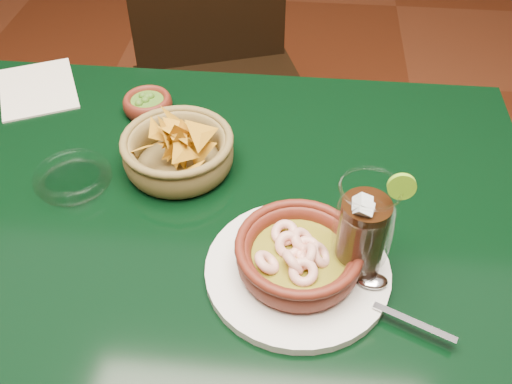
# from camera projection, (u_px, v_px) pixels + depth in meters

# --- Properties ---
(dining_table) EXTENTS (1.20, 0.80, 0.75)m
(dining_table) POSITION_uv_depth(u_px,v_px,m) (177.00, 244.00, 0.99)
(dining_table) COLOR black
(dining_table) RESTS_ON ground
(dining_chair) EXTENTS (0.59, 0.59, 1.00)m
(dining_chair) POSITION_uv_depth(u_px,v_px,m) (220.00, 74.00, 1.58)
(dining_chair) COLOR black
(dining_chair) RESTS_ON ground
(shrimp_plate) EXTENTS (0.34, 0.27, 0.08)m
(shrimp_plate) POSITION_uv_depth(u_px,v_px,m) (299.00, 259.00, 0.80)
(shrimp_plate) COLOR silver
(shrimp_plate) RESTS_ON dining_table
(chip_basket) EXTENTS (0.22, 0.22, 0.12)m
(chip_basket) POSITION_uv_depth(u_px,v_px,m) (178.00, 151.00, 0.97)
(chip_basket) COLOR olive
(chip_basket) RESTS_ON dining_table
(guacamole_ramekin) EXTENTS (0.11, 0.11, 0.04)m
(guacamole_ramekin) POSITION_uv_depth(u_px,v_px,m) (148.00, 104.00, 1.10)
(guacamole_ramekin) COLOR #4E190F
(guacamole_ramekin) RESTS_ON dining_table
(cola_drink) EXTENTS (0.17, 0.17, 0.19)m
(cola_drink) POSITION_uv_depth(u_px,v_px,m) (362.00, 233.00, 0.77)
(cola_drink) COLOR white
(cola_drink) RESTS_ON dining_table
(glass_ashtray) EXTENTS (0.14, 0.14, 0.03)m
(glass_ashtray) POSITION_uv_depth(u_px,v_px,m) (73.00, 178.00, 0.95)
(glass_ashtray) COLOR white
(glass_ashtray) RESTS_ON dining_table
(paper_menu) EXTENTS (0.21, 0.24, 0.00)m
(paper_menu) POSITION_uv_depth(u_px,v_px,m) (38.00, 88.00, 1.16)
(paper_menu) COLOR beige
(paper_menu) RESTS_ON dining_table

